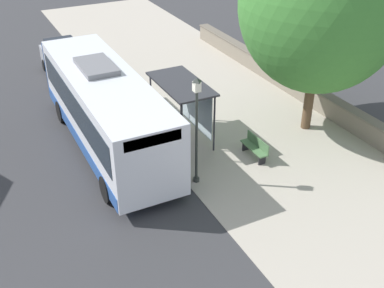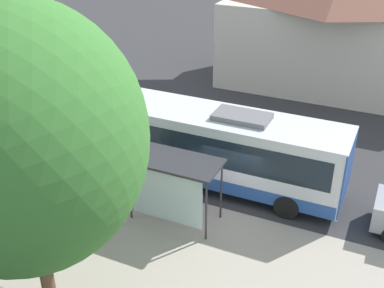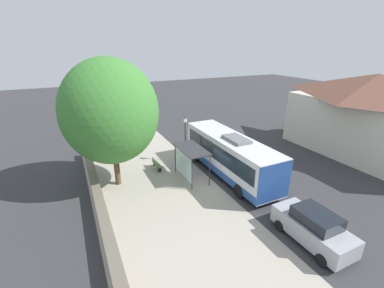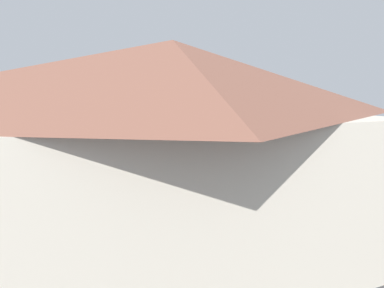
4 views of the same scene
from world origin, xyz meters
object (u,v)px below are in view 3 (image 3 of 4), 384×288
pedestrian (190,150)px  bench (157,164)px  parked_car_behind_bus (313,227)px  bus_shelter (190,154)px  shade_tree (110,112)px  street_lamp_near (185,135)px  bus (230,155)px

pedestrian → bench: (-3.46, -0.53, -0.49)m
pedestrian → parked_car_behind_bus: parked_car_behind_bus is taller
pedestrian → parked_car_behind_bus: 12.64m
bench → bus_shelter: bearing=-56.8°
bus_shelter → shade_tree: 6.60m
pedestrian → street_lamp_near: (-0.51, -0.05, 1.57)m
street_lamp_near → shade_tree: size_ratio=0.45×
shade_tree → parked_car_behind_bus: bearing=-52.9°
pedestrian → shade_tree: size_ratio=0.17×
bus → bench: 6.35m
bus → shade_tree: 9.73m
pedestrian → parked_car_behind_bus: (1.36, -12.57, -0.02)m
street_lamp_near → shade_tree: bearing=-166.4°
street_lamp_near → bus: bearing=-61.8°
pedestrian → bench: pedestrian is taller
pedestrian → parked_car_behind_bus: size_ratio=0.38×
bus_shelter → shade_tree: (-5.30, 1.72, 3.52)m
street_lamp_near → parked_car_behind_bus: 12.75m
bus → parked_car_behind_bus: size_ratio=2.37×
bus → pedestrian: bearing=112.0°
bus_shelter → parked_car_behind_bus: bearing=-72.1°
bench → shade_tree: (-3.47, -1.08, 5.24)m
parked_car_behind_bus → shade_tree: bearing=127.1°
pedestrian → street_lamp_near: 1.65m
bus_shelter → bench: (-1.84, 2.80, -1.72)m
bus_shelter → shade_tree: shade_tree is taller
bus_shelter → pedestrian: bus_shelter is taller
bus → pedestrian: 4.46m
bus → parked_car_behind_bus: bus is taller
pedestrian → bench: 3.53m
bus → bus_shelter: bearing=167.3°
bus_shelter → parked_car_behind_bus: bus_shelter is taller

